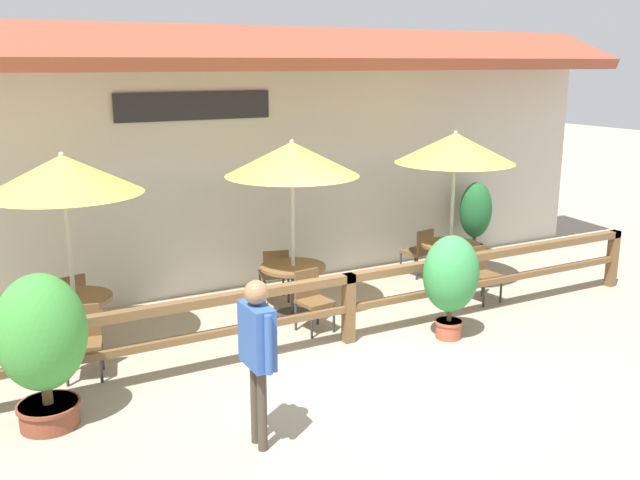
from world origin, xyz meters
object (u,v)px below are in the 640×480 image
at_px(chair_middle_streetside, 312,298).
at_px(potted_plant_corner_fern, 42,341).
at_px(chair_near_streetside, 83,338).
at_px(potted_plant_small_flowering, 451,277).
at_px(chair_far_streetside, 481,271).
at_px(potted_plant_broad_leaf, 476,214).
at_px(patio_umbrella_near, 63,175).
at_px(patio_umbrella_far, 455,148).
at_px(chair_middle_wallside, 275,272).
at_px(patio_umbrella_middle, 292,159).
at_px(chair_far_wallside, 419,250).
at_px(dining_table_far, 450,252).
at_px(dining_table_near, 75,308).
at_px(pedestrian, 257,342).
at_px(dining_table_middle, 293,276).
at_px(chair_near_wallside, 69,300).

xyz_separation_m(chair_middle_streetside, potted_plant_corner_fern, (-3.66, -1.09, 0.46)).
bearing_deg(chair_near_streetside, potted_plant_small_flowering, 0.22).
height_order(chair_far_streetside, potted_plant_corner_fern, potted_plant_corner_fern).
bearing_deg(chair_near_streetside, potted_plant_broad_leaf, 28.18).
xyz_separation_m(patio_umbrella_near, patio_umbrella_far, (5.95, -0.13, 0.00)).
height_order(patio_umbrella_far, chair_far_streetside, patio_umbrella_far).
bearing_deg(chair_middle_wallside, patio_umbrella_middle, 101.85).
relative_size(patio_umbrella_middle, chair_far_wallside, 3.05).
distance_m(patio_umbrella_near, patio_umbrella_middle, 3.09).
height_order(chair_middle_streetside, potted_plant_corner_fern, potted_plant_corner_fern).
distance_m(chair_near_streetside, patio_umbrella_middle, 3.70).
distance_m(dining_table_far, potted_plant_corner_fern, 6.80).
relative_size(dining_table_near, pedestrian, 0.57).
bearing_deg(chair_middle_wallside, potted_plant_small_flowering, 132.83).
bearing_deg(chair_far_streetside, patio_umbrella_far, 84.71).
relative_size(dining_table_middle, dining_table_far, 1.00).
distance_m(dining_table_middle, potted_plant_small_flowering, 2.35).
height_order(chair_near_wallside, dining_table_middle, chair_near_wallside).
height_order(dining_table_far, potted_plant_corner_fern, potted_plant_corner_fern).
bearing_deg(patio_umbrella_middle, potted_plant_corner_fern, -154.46).
bearing_deg(dining_table_near, chair_middle_wallside, 11.37).
bearing_deg(chair_middle_streetside, potted_plant_small_flowering, -45.72).
height_order(chair_near_wallside, patio_umbrella_middle, patio_umbrella_middle).
height_order(patio_umbrella_near, chair_near_wallside, patio_umbrella_near).
xyz_separation_m(chair_middle_streetside, pedestrian, (-1.92, -2.50, 0.61)).
height_order(chair_near_streetside, chair_middle_streetside, same).
distance_m(patio_umbrella_near, dining_table_far, 6.19).
relative_size(dining_table_middle, chair_far_streetside, 1.13).
bearing_deg(dining_table_far, potted_plant_small_flowering, -128.97).
distance_m(chair_near_streetside, potted_plant_broad_leaf, 7.85).
xyz_separation_m(potted_plant_small_flowering, pedestrian, (-3.41, -1.34, 0.22)).
distance_m(patio_umbrella_middle, chair_far_streetside, 3.51).
bearing_deg(dining_table_near, dining_table_middle, -1.10).
distance_m(chair_near_wallside, chair_middle_streetside, 3.34).
height_order(chair_near_streetside, patio_umbrella_middle, patio_umbrella_middle).
relative_size(chair_near_streetside, chair_middle_streetside, 1.00).
relative_size(potted_plant_small_flowering, pedestrian, 0.85).
bearing_deg(chair_far_streetside, chair_far_wallside, 86.73).
xyz_separation_m(chair_near_streetside, patio_umbrella_middle, (3.13, 0.70, 1.85)).
height_order(chair_middle_wallside, dining_table_far, chair_middle_wallside).
bearing_deg(chair_middle_streetside, patio_umbrella_near, 158.38).
bearing_deg(chair_near_wallside, patio_umbrella_middle, 152.06).
bearing_deg(dining_table_middle, chair_far_streetside, -16.26).
bearing_deg(patio_umbrella_far, pedestrian, -147.29).
bearing_deg(chair_near_streetside, chair_far_wallside, 27.46).
bearing_deg(chair_near_wallside, chair_far_wallside, 165.96).
bearing_deg(chair_far_streetside, patio_umbrella_near, 166.25).
bearing_deg(dining_table_middle, pedestrian, -121.87).
relative_size(chair_near_wallside, potted_plant_small_flowering, 0.60).
relative_size(patio_umbrella_middle, potted_plant_corner_fern, 1.59).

